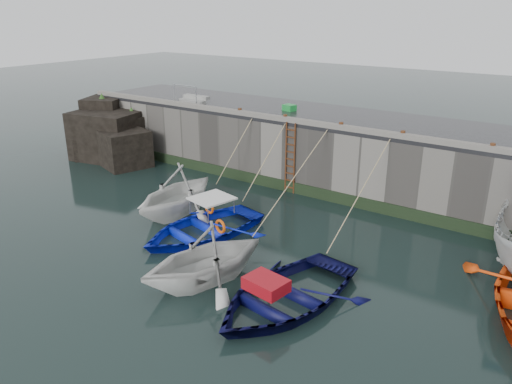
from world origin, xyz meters
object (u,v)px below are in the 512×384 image
Objects in this scene: ladder at (290,159)px; boat_near_navy at (285,302)px; bollard_a at (240,111)px; bollard_e at (492,147)px; boat_near_white at (177,213)px; fish_crate at (289,108)px; boat_near_blacktrim at (205,281)px; boat_near_blue at (202,235)px; bollard_b at (285,118)px; bollard_d at (403,134)px; bollard_c at (341,126)px.

boat_near_navy is (4.59, -7.72, -1.59)m from ladder.
bollard_e is (11.00, 0.00, 0.00)m from bollard_a.
bollard_a and bollard_e have the same top height.
boat_near_white is at bearing -84.19° from bollard_a.
boat_near_navy is 12.27m from fish_crate.
boat_near_blue is at bearing 150.05° from boat_near_blacktrim.
boat_near_white is 0.89× the size of boat_near_blue.
boat_near_blacktrim is 14.79× the size of bollard_b.
bollard_d is at bearing 88.91° from boat_near_blacktrim.
ladder is 5.11m from bollard_d.
boat_near_blue is 6.84m from bollard_b.
fish_crate is at bearing 117.05° from bollard_b.
bollard_a is 1.00× the size of bollard_c.
fish_crate is at bearing 76.85° from boat_near_white.
boat_near_navy is (2.64, 0.38, 0.00)m from boat_near_blacktrim.
boat_near_blue is 17.61× the size of bollard_e.
bollard_a is (-0.51, 4.98, 3.30)m from boat_near_white.
bollard_b and bollard_e have the same top height.
bollard_c reaches higher than boat_near_navy.
bollard_c reaches higher than boat_near_white.
bollard_e is at bearing 1.58° from fish_crate.
bollard_c is 1.00× the size of bollard_d.
bollard_a is 11.00m from bollard_e.
bollard_c is at bearing 180.00° from bollard_e.
boat_near_blacktrim is at bearing -91.68° from bollard_c.
bollard_e is (3.20, 0.00, 0.00)m from bollard_d.
fish_crate is (-1.25, 8.03, 3.31)m from boat_near_blue.
bollard_e is (9.54, -2.04, -0.01)m from fish_crate.
ladder is at bearing 128.89° from boat_near_navy.
bollard_a is 5.20m from bollard_c.
bollard_a is at bearing 180.00° from bollard_e.
fish_crate reaches higher than boat_near_blue.
boat_near_navy is 10.09m from bollard_b.
bollard_a is at bearing -111.86° from fish_crate.
bollard_a is at bearing 173.62° from ladder.
boat_near_white reaches higher than boat_near_blue.
ladder is at bearing -176.00° from bollard_d.
bollard_a is 1.00× the size of bollard_e.
fish_crate is 2.07× the size of bollard_a.
boat_near_blacktrim is 9.07m from bollard_c.
boat_near_white is at bearing -133.30° from bollard_c.
bollard_d is 1.00× the size of bollard_e.
bollard_a is (-7.59, 8.06, 3.30)m from boat_near_navy.
boat_near_blacktrim is at bearing -108.65° from bollard_d.
boat_near_navy is at bearing -57.71° from bollard_b.
ladder is 5.53× the size of fish_crate.
ladder is at bearing 99.63° from boat_near_blue.
boat_near_navy is at bearing 25.80° from boat_near_blacktrim.
boat_near_blacktrim is 14.79× the size of bollard_d.
bollard_b is (1.99, 4.98, 3.30)m from boat_near_white.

